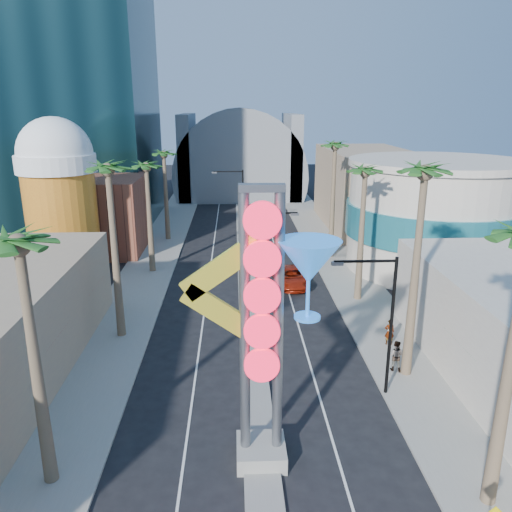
{
  "coord_description": "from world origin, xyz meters",
  "views": [
    {
      "loc": [
        -1.07,
        -15.95,
        15.43
      ],
      "look_at": [
        0.47,
        18.81,
        4.87
      ],
      "focal_mm": 35.0,
      "sensor_mm": 36.0,
      "label": 1
    }
  ],
  "objects": [
    {
      "name": "red_pickup",
      "position": [
        3.88,
        25.74,
        0.78
      ],
      "size": [
        3.03,
        5.81,
        1.56
      ],
      "primitive_type": "imported",
      "rotation": [
        0.0,
        0.0,
        0.08
      ],
      "color": "#9D1F0C",
      "rests_on": "ground"
    },
    {
      "name": "streetlight_1",
      "position": [
        -0.55,
        44.0,
        4.88
      ],
      "size": [
        3.79,
        0.25,
        8.0
      ],
      "color": "black",
      "rests_on": "ground"
    },
    {
      "name": "streetlight_2",
      "position": [
        6.72,
        8.0,
        4.83
      ],
      "size": [
        3.45,
        0.25,
        8.0
      ],
      "color": "black",
      "rests_on": "ground"
    },
    {
      "name": "sidewalk_east",
      "position": [
        9.5,
        35.0,
        0.07
      ],
      "size": [
        5.0,
        100.0,
        0.15
      ],
      "primitive_type": "cube",
      "color": "gray",
      "rests_on": "ground"
    },
    {
      "name": "filler_east",
      "position": [
        16.0,
        48.0,
        5.0
      ],
      "size": [
        10.0,
        20.0,
        10.0
      ],
      "primitive_type": "cube",
      "color": "tan",
      "rests_on": "ground"
    },
    {
      "name": "ground",
      "position": [
        0.0,
        0.0,
        0.0
      ],
      "size": [
        240.0,
        240.0,
        0.0
      ],
      "primitive_type": "plane",
      "color": "black",
      "rests_on": "ground"
    },
    {
      "name": "palm_6",
      "position": [
        9.0,
        22.0,
        9.93
      ],
      "size": [
        2.4,
        2.4,
        11.7
      ],
      "color": "brown",
      "rests_on": "ground"
    },
    {
      "name": "palm_2",
      "position": [
        -9.0,
        30.0,
        9.48
      ],
      "size": [
        2.4,
        2.4,
        11.2
      ],
      "color": "brown",
      "rests_on": "ground"
    },
    {
      "name": "palm_5",
      "position": [
        9.0,
        10.0,
        11.27
      ],
      "size": [
        2.4,
        2.4,
        13.2
      ],
      "color": "brown",
      "rests_on": "ground"
    },
    {
      "name": "palm_7",
      "position": [
        9.0,
        34.0,
        10.82
      ],
      "size": [
        2.4,
        2.4,
        12.7
      ],
      "color": "brown",
      "rests_on": "ground"
    },
    {
      "name": "pedestrian_b",
      "position": [
        8.44,
        10.37,
        1.1
      ],
      "size": [
        1.15,
        1.05,
        1.91
      ],
      "primitive_type": "imported",
      "rotation": [
        0.0,
        0.0,
        2.69
      ],
      "color": "gray",
      "rests_on": "sidewalk_east"
    },
    {
      "name": "median",
      "position": [
        0.0,
        38.0,
        0.07
      ],
      "size": [
        1.6,
        84.0,
        0.15
      ],
      "primitive_type": "cube",
      "color": "gray",
      "rests_on": "ground"
    },
    {
      "name": "turquoise_building",
      "position": [
        18.0,
        30.0,
        5.25
      ],
      "size": [
        16.6,
        16.6,
        10.6
      ],
      "color": "#C0B1A2",
      "rests_on": "ground"
    },
    {
      "name": "brick_filler_west",
      "position": [
        -16.0,
        38.0,
        4.0
      ],
      "size": [
        10.0,
        10.0,
        8.0
      ],
      "primitive_type": "cube",
      "color": "brown",
      "rests_on": "ground"
    },
    {
      "name": "canopy",
      "position": [
        0.0,
        72.0,
        4.31
      ],
      "size": [
        22.0,
        16.0,
        22.0
      ],
      "color": "slate",
      "rests_on": "ground"
    },
    {
      "name": "palm_1",
      "position": [
        -9.0,
        16.0,
        10.82
      ],
      "size": [
        2.4,
        2.4,
        12.7
      ],
      "color": "brown",
      "rests_on": "ground"
    },
    {
      "name": "neon_sign",
      "position": [
        0.82,
        2.96,
        7.31
      ],
      "size": [
        6.53,
        2.6,
        12.55
      ],
      "color": "gray",
      "rests_on": "ground"
    },
    {
      "name": "palm_0",
      "position": [
        -9.0,
        2.0,
        9.93
      ],
      "size": [
        2.4,
        2.4,
        11.7
      ],
      "color": "brown",
      "rests_on": "ground"
    },
    {
      "name": "sidewalk_west",
      "position": [
        -9.5,
        35.0,
        0.07
      ],
      "size": [
        5.0,
        100.0,
        0.15
      ],
      "primitive_type": "cube",
      "color": "gray",
      "rests_on": "ground"
    },
    {
      "name": "streetlight_0",
      "position": [
        0.55,
        20.0,
        4.88
      ],
      "size": [
        3.79,
        0.25,
        8.0
      ],
      "color": "black",
      "rests_on": "ground"
    },
    {
      "name": "hotel_tower",
      "position": [
        -22.0,
        52.0,
        25.0
      ],
      "size": [
        20.0,
        20.0,
        50.0
      ],
      "primitive_type": "cube",
      "color": "black",
      "rests_on": "ground"
    },
    {
      "name": "palm_3",
      "position": [
        -9.0,
        42.0,
        9.48
      ],
      "size": [
        2.4,
        2.4,
        11.2
      ],
      "color": "brown",
      "rests_on": "ground"
    },
    {
      "name": "beer_mug",
      "position": [
        -17.0,
        30.0,
        7.84
      ],
      "size": [
        7.0,
        7.0,
        14.5
      ],
      "color": "#BC5919",
      "rests_on": "ground"
    },
    {
      "name": "pedestrian_a",
      "position": [
        9.09,
        13.72,
        1.04
      ],
      "size": [
        0.67,
        0.46,
        1.78
      ],
      "primitive_type": "imported",
      "rotation": [
        0.0,
        0.0,
        3.08
      ],
      "color": "gray",
      "rests_on": "sidewalk_east"
    }
  ]
}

